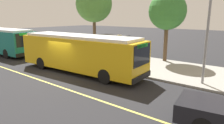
{
  "coord_description": "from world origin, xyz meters",
  "views": [
    {
      "loc": [
        12.57,
        -9.7,
        4.39
      ],
      "look_at": [
        3.81,
        1.22,
        1.22
      ],
      "focal_mm": 32.8,
      "sensor_mm": 36.0,
      "label": 1
    }
  ],
  "objects_px": {
    "transit_bus_second": "(1,40)",
    "waiting_bench": "(114,55)",
    "route_sign_post": "(120,47)",
    "pedestrian_commuter": "(131,55)",
    "transit_bus_main": "(79,52)"
  },
  "relations": [
    {
      "from": "transit_bus_main",
      "to": "pedestrian_commuter",
      "type": "distance_m",
      "value": 4.43
    },
    {
      "from": "transit_bus_second",
      "to": "waiting_bench",
      "type": "relative_size",
      "value": 6.66
    },
    {
      "from": "transit_bus_second",
      "to": "pedestrian_commuter",
      "type": "relative_size",
      "value": 6.31
    },
    {
      "from": "transit_bus_main",
      "to": "route_sign_post",
      "type": "height_order",
      "value": "same"
    },
    {
      "from": "route_sign_post",
      "to": "pedestrian_commuter",
      "type": "bearing_deg",
      "value": 77.83
    },
    {
      "from": "transit_bus_main",
      "to": "waiting_bench",
      "type": "bearing_deg",
      "value": 91.85
    },
    {
      "from": "route_sign_post",
      "to": "pedestrian_commuter",
      "type": "relative_size",
      "value": 1.66
    },
    {
      "from": "waiting_bench",
      "to": "transit_bus_second",
      "type": "bearing_deg",
      "value": -159.74
    },
    {
      "from": "transit_bus_second",
      "to": "pedestrian_commuter",
      "type": "bearing_deg",
      "value": 14.13
    },
    {
      "from": "waiting_bench",
      "to": "transit_bus_main",
      "type": "bearing_deg",
      "value": -88.15
    },
    {
      "from": "transit_bus_second",
      "to": "waiting_bench",
      "type": "height_order",
      "value": "transit_bus_second"
    },
    {
      "from": "transit_bus_second",
      "to": "route_sign_post",
      "type": "relative_size",
      "value": 3.81
    },
    {
      "from": "waiting_bench",
      "to": "route_sign_post",
      "type": "bearing_deg",
      "value": -43.63
    },
    {
      "from": "pedestrian_commuter",
      "to": "transit_bus_second",
      "type": "bearing_deg",
      "value": -165.87
    },
    {
      "from": "transit_bus_second",
      "to": "pedestrian_commuter",
      "type": "distance_m",
      "value": 16.04
    }
  ]
}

